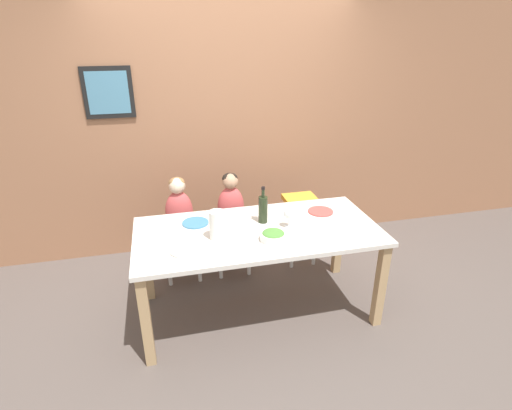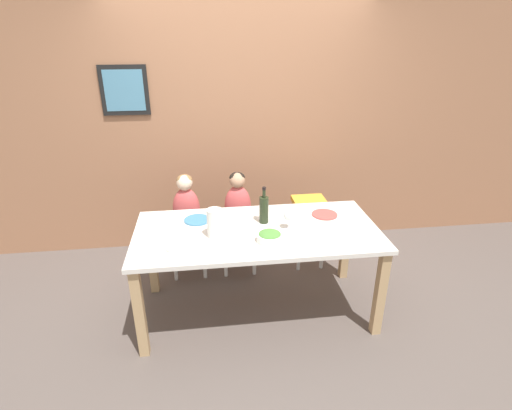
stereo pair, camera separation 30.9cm
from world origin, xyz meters
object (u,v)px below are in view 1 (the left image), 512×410
Objects in this scene: chair_right_highchair at (301,213)px; paper_towel_roll at (217,225)px; dinner_plate_front_left at (185,250)px; chair_far_center at (232,234)px; dinner_plate_back_right at (321,211)px; chair_far_left at (182,239)px; wine_bottle at (263,209)px; dinner_plate_back_left at (195,223)px; wine_glass_near at (289,214)px; salad_bowl_large at (273,236)px; person_child_center at (231,201)px; person_child_left at (179,206)px.

chair_right_highchair is 1.24m from paper_towel_roll.
paper_towel_roll reaches higher than dinner_plate_front_left.
chair_far_center is 2.11× the size of paper_towel_roll.
chair_far_center is 2.21× the size of dinner_plate_back_right.
chair_right_highchair reaches higher than chair_far_left.
wine_bottle reaches higher than dinner_plate_back_right.
chair_far_center is 0.71m from chair_right_highchair.
paper_towel_roll is at bearing -64.76° from dinner_plate_back_left.
chair_far_left is at bearing -180.00° from chair_right_highchair.
chair_right_highchair is 0.85m from wine_glass_near.
chair_far_center is 0.93m from dinner_plate_back_right.
paper_towel_roll reaches higher than chair_right_highchair.
wine_glass_near is 0.26m from salad_bowl_large.
person_child_center reaches higher than dinner_plate_back_left.
wine_bottle reaches higher than dinner_plate_back_left.
dinner_plate_back_right is at bearing -91.16° from chair_right_highchair.
paper_towel_roll is (-0.23, -0.75, 0.15)m from person_child_center.
person_child_left reaches higher than chair_far_center.
dinner_plate_back_right is (1.16, -0.49, 0.04)m from person_child_left.
person_child_center is 0.59m from dinner_plate_back_left.
dinner_plate_back_left is at bearing 142.09° from salad_bowl_large.
dinner_plate_back_left is at bearing 74.55° from dinner_plate_front_left.
person_child_left is 2.52× the size of dinner_plate_back_left.
chair_far_center is 1.07m from dinner_plate_front_left.
person_child_left reaches higher than chair_right_highchair.
person_child_center is at bearing 72.68° from paper_towel_roll.
chair_right_highchair reaches higher than chair_far_center.
salad_bowl_large is at bearing -37.91° from dinner_plate_back_left.
dinner_plate_back_right is at bearing -1.90° from dinner_plate_back_left.
chair_right_highchair is 1.19m from person_child_left.
person_child_left reaches higher than paper_towel_roll.
wine_bottle is 1.58× the size of salad_bowl_large.
chair_right_highchair is 0.55m from dinner_plate_back_right.
wine_glass_near reaches higher than salad_bowl_large.
person_child_center is (0.00, 0.00, 0.34)m from chair_far_center.
dinner_plate_front_left is at bearing -143.51° from chair_right_highchair.
dinner_plate_back_right is at bearing 29.26° from wine_glass_near.
wine_bottle reaches higher than person_child_center.
dinner_plate_back_right is (1.06, -0.04, 0.00)m from dinner_plate_back_left.
paper_towel_roll is at bearing -141.24° from chair_right_highchair.
wine_glass_near is (0.34, -0.69, 0.14)m from person_child_center.
chair_far_left is at bearing 157.05° from dinner_plate_back_right.
person_child_left is 1.27m from dinner_plate_back_right.
person_child_left is at bearing 107.98° from paper_towel_roll.
dinner_plate_back_left is at bearing 161.83° from wine_glass_near.
chair_far_left is at bearing -179.90° from person_child_center.
chair_far_left is 2.21× the size of dinner_plate_back_left.
chair_far_center is 0.77m from wine_bottle.
salad_bowl_large is (0.64, -0.87, 0.42)m from chair_far_left.
dinner_plate_back_left reaches higher than chair_far_left.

